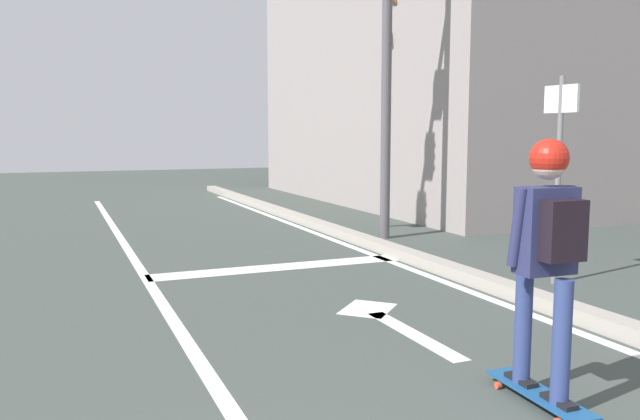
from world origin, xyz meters
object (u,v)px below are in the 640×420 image
Objects in this scene: skateboard at (539,394)px; roadside_tree at (408,116)px; street_sign_post at (559,150)px; skater at (548,237)px.

roadside_tree is at bearing 64.79° from skateboard.
roadside_tree is (1.42, 5.67, 0.53)m from street_sign_post.
skater reaches higher than skateboard.
skateboard is 0.54× the size of skater.
roadside_tree reaches higher than street_sign_post.
skater is at bearing -134.00° from street_sign_post.
street_sign_post is at bearing -104.08° from roadside_tree.
street_sign_post is (2.42, 2.51, 0.45)m from skater.
roadside_tree reaches higher than skateboard.
street_sign_post is 0.52× the size of roadside_tree.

